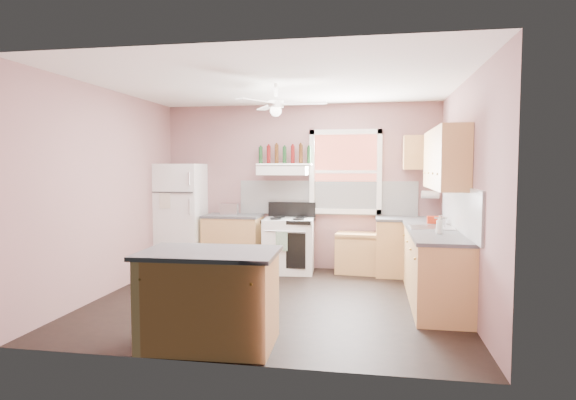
% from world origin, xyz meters
% --- Properties ---
extents(floor, '(4.50, 4.50, 0.00)m').
position_xyz_m(floor, '(0.00, 0.00, 0.00)').
color(floor, black).
rests_on(floor, ground).
extents(ceiling, '(4.50, 4.50, 0.00)m').
position_xyz_m(ceiling, '(0.00, 0.00, 2.70)').
color(ceiling, white).
rests_on(ceiling, ground).
extents(wall_back, '(4.50, 0.05, 2.70)m').
position_xyz_m(wall_back, '(0.00, 2.02, 1.35)').
color(wall_back, '#896060').
rests_on(wall_back, ground).
extents(wall_right, '(0.05, 4.00, 2.70)m').
position_xyz_m(wall_right, '(2.27, 0.00, 1.35)').
color(wall_right, '#896060').
rests_on(wall_right, ground).
extents(wall_left, '(0.05, 4.00, 2.70)m').
position_xyz_m(wall_left, '(-2.27, 0.00, 1.35)').
color(wall_left, '#896060').
rests_on(wall_left, ground).
extents(backsplash_back, '(2.90, 0.03, 0.55)m').
position_xyz_m(backsplash_back, '(0.45, 1.99, 1.18)').
color(backsplash_back, white).
rests_on(backsplash_back, wall_back).
extents(backsplash_right, '(0.03, 2.60, 0.55)m').
position_xyz_m(backsplash_right, '(2.23, 0.30, 1.18)').
color(backsplash_right, white).
rests_on(backsplash_right, wall_right).
extents(window_view, '(1.00, 0.02, 1.20)m').
position_xyz_m(window_view, '(0.75, 1.98, 1.60)').
color(window_view, brown).
rests_on(window_view, wall_back).
extents(window_frame, '(1.16, 0.07, 1.36)m').
position_xyz_m(window_frame, '(0.75, 1.96, 1.60)').
color(window_frame, white).
rests_on(window_frame, wall_back).
extents(refrigerator, '(0.76, 0.74, 1.73)m').
position_xyz_m(refrigerator, '(-1.94, 1.63, 0.86)').
color(refrigerator, white).
rests_on(refrigerator, floor).
extents(base_cabinet_left, '(0.90, 0.60, 0.86)m').
position_xyz_m(base_cabinet_left, '(-1.06, 1.70, 0.43)').
color(base_cabinet_left, tan).
rests_on(base_cabinet_left, floor).
extents(counter_left, '(0.92, 0.62, 0.04)m').
position_xyz_m(counter_left, '(-1.06, 1.70, 0.88)').
color(counter_left, '#444446').
rests_on(counter_left, base_cabinet_left).
extents(toaster, '(0.29, 0.19, 0.18)m').
position_xyz_m(toaster, '(-1.11, 1.67, 0.99)').
color(toaster, silver).
rests_on(toaster, counter_left).
extents(stove, '(0.82, 0.69, 0.86)m').
position_xyz_m(stove, '(-0.12, 1.63, 0.43)').
color(stove, white).
rests_on(stove, floor).
extents(range_hood, '(0.78, 0.50, 0.14)m').
position_xyz_m(range_hood, '(-0.23, 1.75, 1.62)').
color(range_hood, white).
rests_on(range_hood, wall_back).
extents(bottle_shelf, '(0.90, 0.26, 0.03)m').
position_xyz_m(bottle_shelf, '(-0.23, 1.87, 1.72)').
color(bottle_shelf, white).
rests_on(bottle_shelf, range_hood).
extents(cart, '(0.67, 0.47, 0.64)m').
position_xyz_m(cart, '(0.95, 1.75, 0.32)').
color(cart, tan).
rests_on(cart, floor).
extents(base_cabinet_corner, '(1.00, 0.60, 0.86)m').
position_xyz_m(base_cabinet_corner, '(1.75, 1.70, 0.43)').
color(base_cabinet_corner, tan).
rests_on(base_cabinet_corner, floor).
extents(base_cabinet_right, '(0.60, 2.20, 0.86)m').
position_xyz_m(base_cabinet_right, '(1.95, 0.30, 0.43)').
color(base_cabinet_right, tan).
rests_on(base_cabinet_right, floor).
extents(counter_corner, '(1.02, 0.62, 0.04)m').
position_xyz_m(counter_corner, '(1.75, 1.70, 0.88)').
color(counter_corner, '#444446').
rests_on(counter_corner, base_cabinet_corner).
extents(counter_right, '(0.62, 2.22, 0.04)m').
position_xyz_m(counter_right, '(1.94, 0.30, 0.88)').
color(counter_right, '#444446').
rests_on(counter_right, base_cabinet_right).
extents(sink, '(0.55, 0.45, 0.03)m').
position_xyz_m(sink, '(1.94, 0.50, 0.90)').
color(sink, silver).
rests_on(sink, counter_right).
extents(faucet, '(0.03, 0.03, 0.14)m').
position_xyz_m(faucet, '(2.10, 0.50, 0.97)').
color(faucet, silver).
rests_on(faucet, sink).
extents(upper_cabinet_right, '(0.33, 1.80, 0.76)m').
position_xyz_m(upper_cabinet_right, '(2.08, 0.50, 1.78)').
color(upper_cabinet_right, tan).
rests_on(upper_cabinet_right, wall_right).
extents(upper_cabinet_corner, '(0.60, 0.33, 0.52)m').
position_xyz_m(upper_cabinet_corner, '(1.95, 1.83, 1.90)').
color(upper_cabinet_corner, tan).
rests_on(upper_cabinet_corner, wall_back).
extents(paper_towel, '(0.26, 0.12, 0.12)m').
position_xyz_m(paper_towel, '(2.07, 1.86, 1.25)').
color(paper_towel, white).
rests_on(paper_towel, wall_back).
extents(island, '(1.23, 0.81, 0.86)m').
position_xyz_m(island, '(-0.32, -1.60, 0.43)').
color(island, tan).
rests_on(island, floor).
extents(island_top, '(1.30, 0.88, 0.04)m').
position_xyz_m(island_top, '(-0.32, -1.60, 0.88)').
color(island_top, '#444446').
rests_on(island_top, island).
extents(ceiling_fan_hub, '(0.20, 0.20, 0.08)m').
position_xyz_m(ceiling_fan_hub, '(0.00, 0.00, 2.45)').
color(ceiling_fan_hub, white).
rests_on(ceiling_fan_hub, ceiling).
extents(soap_bottle, '(0.09, 0.09, 0.22)m').
position_xyz_m(soap_bottle, '(1.96, -0.05, 1.01)').
color(soap_bottle, silver).
rests_on(soap_bottle, counter_right).
extents(red_caddy, '(0.18, 0.13, 0.10)m').
position_xyz_m(red_caddy, '(2.02, 1.00, 0.95)').
color(red_caddy, '#B3270F').
rests_on(red_caddy, counter_right).
extents(wine_bottles, '(0.86, 0.06, 0.31)m').
position_xyz_m(wine_bottles, '(-0.23, 1.87, 1.88)').
color(wine_bottles, '#143819').
rests_on(wine_bottles, bottle_shelf).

